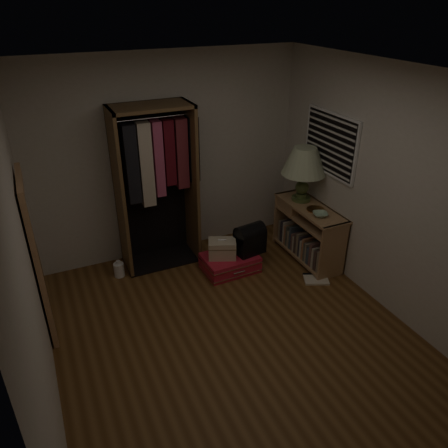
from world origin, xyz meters
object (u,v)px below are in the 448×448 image
(floor_mirror, at_px, (38,257))
(table_lamp, at_px, (304,162))
(black_bag, at_px, (250,238))
(white_jug, at_px, (119,269))
(train_case, at_px, (222,249))
(open_wardrobe, at_px, (157,173))
(console_bookshelf, at_px, (306,230))
(pink_suitcase, at_px, (230,263))

(floor_mirror, relative_size, table_lamp, 2.38)
(black_bag, distance_m, white_jug, 1.69)
(floor_mirror, relative_size, black_bag, 4.27)
(floor_mirror, bearing_deg, black_bag, 2.89)
(floor_mirror, height_order, train_case, floor_mirror)
(open_wardrobe, xyz_separation_m, table_lamp, (1.76, -0.54, 0.05))
(console_bookshelf, height_order, black_bag, console_bookshelf)
(console_bookshelf, xyz_separation_m, train_case, (-1.16, 0.12, -0.06))
(black_bag, height_order, white_jug, black_bag)
(open_wardrobe, relative_size, floor_mirror, 1.21)
(table_lamp, relative_size, white_jug, 3.19)
(pink_suitcase, xyz_separation_m, black_bag, (0.26, -0.03, 0.31))
(pink_suitcase, bearing_deg, train_case, 168.41)
(console_bookshelf, bearing_deg, train_case, 173.89)
(console_bookshelf, bearing_deg, table_lamp, 88.19)
(floor_mirror, relative_size, pink_suitcase, 2.41)
(pink_suitcase, bearing_deg, console_bookshelf, -7.54)
(pink_suitcase, height_order, train_case, train_case)
(console_bookshelf, height_order, white_jug, console_bookshelf)
(floor_mirror, xyz_separation_m, white_jug, (0.86, 0.60, -0.76))
(train_case, bearing_deg, console_bookshelf, 16.79)
(floor_mirror, distance_m, train_case, 2.15)
(open_wardrobe, distance_m, black_bag, 1.41)
(console_bookshelf, distance_m, black_bag, 0.80)
(open_wardrobe, bearing_deg, console_bookshelf, -22.39)
(train_case, height_order, black_bag, black_bag)
(console_bookshelf, xyz_separation_m, floor_mirror, (-3.24, -0.05, 0.46))
(train_case, distance_m, table_lamp, 1.50)
(floor_mirror, distance_m, pink_suitcase, 2.31)
(open_wardrobe, bearing_deg, train_case, -45.06)
(console_bookshelf, bearing_deg, black_bag, 174.42)
(console_bookshelf, xyz_separation_m, black_bag, (-0.80, 0.08, 0.02))
(console_bookshelf, distance_m, open_wardrobe, 2.07)
(pink_suitcase, distance_m, black_bag, 0.41)
(open_wardrobe, relative_size, train_case, 5.00)
(console_bookshelf, bearing_deg, pink_suitcase, 174.24)
(floor_mirror, height_order, black_bag, floor_mirror)
(train_case, distance_m, black_bag, 0.38)
(pink_suitcase, height_order, white_jug, white_jug)
(table_lamp, distance_m, white_jug, 2.69)
(white_jug, bearing_deg, console_bookshelf, -13.11)
(open_wardrobe, relative_size, table_lamp, 2.87)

